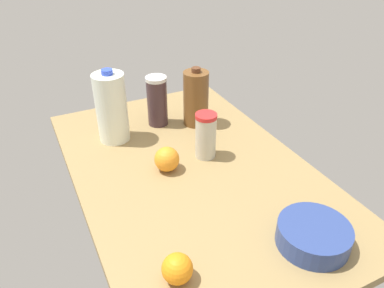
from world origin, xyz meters
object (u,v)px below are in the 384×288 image
(tumbler_cup, at_px, (206,135))
(orange_far_back, at_px, (177,269))
(orange_near_front, at_px, (167,159))
(mixing_bowl, at_px, (313,235))
(milk_jug, at_px, (111,108))
(chocolate_milk_jug, at_px, (196,98))
(shaker_bottle, at_px, (157,101))

(tumbler_cup, height_order, orange_far_back, tumbler_cup)
(tumbler_cup, bearing_deg, orange_near_front, 96.76)
(mixing_bowl, relative_size, orange_near_front, 2.27)
(mixing_bowl, relative_size, milk_jug, 0.69)
(mixing_bowl, bearing_deg, tumbler_cup, 6.87)
(mixing_bowl, bearing_deg, orange_far_back, 81.93)
(chocolate_milk_jug, relative_size, orange_near_front, 2.83)
(chocolate_milk_jug, bearing_deg, orange_far_back, 150.27)
(tumbler_cup, bearing_deg, orange_far_back, 145.15)
(chocolate_milk_jug, bearing_deg, milk_jug, 85.54)
(orange_far_back, bearing_deg, mixing_bowl, -98.07)
(milk_jug, xyz_separation_m, orange_far_back, (-0.70, 0.05, -0.09))
(shaker_bottle, distance_m, orange_far_back, 0.78)
(orange_far_back, relative_size, orange_near_front, 0.89)
(chocolate_milk_jug, xyz_separation_m, mixing_bowl, (-0.73, 0.02, -0.08))
(chocolate_milk_jug, xyz_separation_m, orange_near_front, (-0.25, 0.23, -0.07))
(chocolate_milk_jug, distance_m, orange_far_back, 0.78)
(milk_jug, bearing_deg, orange_near_front, -159.84)
(mixing_bowl, distance_m, orange_near_front, 0.52)
(milk_jug, relative_size, orange_near_front, 3.30)
(orange_far_back, xyz_separation_m, orange_near_front, (0.42, -0.15, 0.00))
(tumbler_cup, relative_size, orange_near_front, 1.97)
(shaker_bottle, distance_m, orange_near_front, 0.33)
(shaker_bottle, height_order, orange_near_front, shaker_bottle)
(mixing_bowl, height_order, milk_jug, milk_jug)
(chocolate_milk_jug, xyz_separation_m, shaker_bottle, (0.06, 0.14, -0.01))
(chocolate_milk_jug, distance_m, mixing_bowl, 0.73)
(orange_near_front, bearing_deg, mixing_bowl, -155.59)
(orange_far_back, bearing_deg, orange_near_front, -19.68)
(tumbler_cup, xyz_separation_m, milk_jug, (0.26, 0.26, 0.05))
(chocolate_milk_jug, relative_size, tumbler_cup, 1.43)
(mixing_bowl, xyz_separation_m, orange_far_back, (0.05, 0.37, 0.01))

